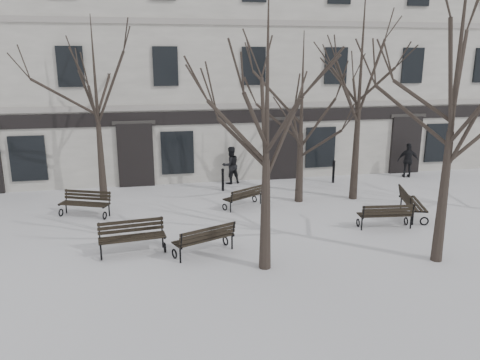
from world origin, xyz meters
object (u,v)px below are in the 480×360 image
object	(u,v)px
bench_3	(85,203)
bench_5	(411,202)
tree_2	(458,62)
bench_1	(205,238)
bench_0	(132,236)
bench_2	(386,214)
tree_1	(267,103)
bench_4	(244,196)

from	to	relation	value
bench_3	bench_5	bearing A→B (deg)	10.33
tree_2	bench_1	bearing A→B (deg)	165.15
bench_0	bench_1	xyz separation A→B (m)	(2.13, -0.57, -0.02)
bench_2	bench_0	bearing A→B (deg)	9.03
tree_2	bench_0	bearing A→B (deg)	165.15
tree_2	bench_5	world-z (taller)	tree_2
tree_2	bench_5	distance (m)	6.46
tree_1	bench_2	bearing A→B (deg)	24.73
bench_0	bench_4	size ratio (longest dim) A/B	1.16
bench_0	bench_3	world-z (taller)	bench_0
bench_0	bench_3	bearing A→B (deg)	108.25
bench_1	bench_2	xyz separation A→B (m)	(6.41, 1.00, -0.01)
tree_1	bench_4	distance (m)	6.94
tree_1	bench_3	xyz separation A→B (m)	(-5.46, 5.72, -4.11)
bench_4	bench_5	bearing A→B (deg)	127.28
tree_2	bench_4	world-z (taller)	tree_2
bench_5	bench_4	bearing A→B (deg)	86.32
bench_0	bench_3	size ratio (longest dim) A/B	1.04
bench_1	bench_5	size ratio (longest dim) A/B	0.94
bench_3	tree_2	bearing A→B (deg)	-8.40
bench_1	bench_3	distance (m)	5.95
bench_4	tree_2	bearing A→B (deg)	95.41
tree_2	bench_1	size ratio (longest dim) A/B	4.57
tree_2	bench_4	distance (m)	9.12
tree_1	tree_2	world-z (taller)	tree_2
tree_2	bench_3	distance (m)	13.25
tree_2	bench_0	distance (m)	10.37
bench_0	bench_3	distance (m)	4.30
bench_5	tree_2	bearing A→B (deg)	177.56
tree_1	tree_2	bearing A→B (deg)	-5.61
bench_3	bench_2	bearing A→B (deg)	3.63
tree_1	bench_5	distance (m)	8.26
bench_5	bench_0	bearing A→B (deg)	115.72
tree_2	bench_2	xyz separation A→B (m)	(-0.17, 2.74, -5.14)
bench_1	bench_3	world-z (taller)	bench_1
bench_0	bench_2	distance (m)	8.56
bench_3	bench_5	xyz separation A→B (m)	(11.88, -2.50, 0.04)
tree_1	bench_3	bearing A→B (deg)	133.67
bench_2	tree_2	bearing A→B (deg)	99.68
bench_5	bench_1	bearing A→B (deg)	121.71
bench_1	tree_1	bearing A→B (deg)	117.73
tree_1	bench_5	bearing A→B (deg)	26.68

